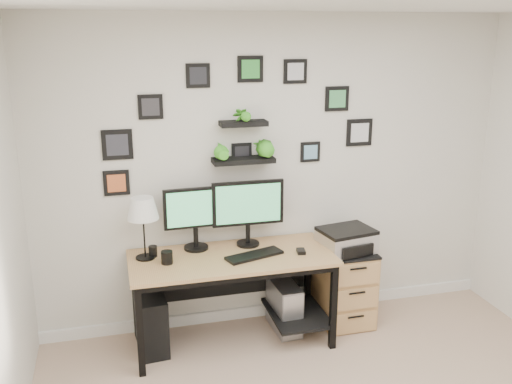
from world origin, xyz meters
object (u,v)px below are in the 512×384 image
object	(u,v)px
monitor_left	(195,214)
monitor_right	(248,208)
desk	(235,268)
mug	(167,257)
file_cabinet	(344,285)
pc_tower_grey	(284,306)
pc_tower_black	(151,321)
table_lamp	(143,210)
printer	(346,240)

from	to	relation	value
monitor_left	monitor_right	distance (m)	0.43
monitor_left	monitor_right	bearing A→B (deg)	-3.05
desk	mug	xyz separation A→B (m)	(-0.54, -0.05, 0.17)
mug	file_cabinet	world-z (taller)	mug
desk	pc_tower_grey	bearing A→B (deg)	5.51
pc_tower_black	pc_tower_grey	size ratio (longest dim) A/B	1.08
file_cabinet	table_lamp	bearing A→B (deg)	178.86
pc_tower_black	table_lamp	bearing A→B (deg)	94.81
pc_tower_black	file_cabinet	size ratio (longest dim) A/B	0.70
printer	monitor_left	bearing A→B (deg)	172.27
mug	pc_tower_black	world-z (taller)	mug
desk	file_cabinet	world-z (taller)	desk
monitor_right	file_cabinet	xyz separation A→B (m)	(0.83, -0.10, -0.74)
mug	pc_tower_grey	xyz separation A→B (m)	(0.97, 0.10, -0.59)
monitor_left	table_lamp	world-z (taller)	monitor_left
desk	monitor_right	size ratio (longest dim) A/B	2.72
monitor_left	pc_tower_grey	world-z (taller)	monitor_left
mug	desk	bearing A→B (deg)	5.74
monitor_left	pc_tower_black	world-z (taller)	monitor_left
monitor_right	pc_tower_black	world-z (taller)	monitor_right
monitor_right	mug	distance (m)	0.77
table_lamp	file_cabinet	bearing A→B (deg)	-1.14
monitor_right	printer	size ratio (longest dim) A/B	1.23
file_cabinet	printer	size ratio (longest dim) A/B	1.39
mug	printer	bearing A→B (deg)	2.59
mug	pc_tower_black	bearing A→B (deg)	146.92
monitor_right	printer	world-z (taller)	monitor_right
mug	table_lamp	bearing A→B (deg)	136.29
desk	pc_tower_grey	world-z (taller)	desk
monitor_left	file_cabinet	size ratio (longest dim) A/B	0.77
desk	printer	world-z (taller)	printer
desk	table_lamp	size ratio (longest dim) A/B	3.25
monitor_right	mug	bearing A→B (deg)	-162.81
monitor_right	pc_tower_grey	bearing A→B (deg)	-22.41
file_cabinet	printer	world-z (taller)	printer
mug	printer	world-z (taller)	printer
table_lamp	pc_tower_black	bearing A→B (deg)	-80.12
table_lamp	monitor_left	bearing A→B (deg)	12.26
pc_tower_black	printer	bearing A→B (deg)	-5.96
printer	mug	bearing A→B (deg)	-177.41
pc_tower_grey	file_cabinet	distance (m)	0.56
desk	table_lamp	distance (m)	0.87
printer	monitor_right	bearing A→B (deg)	169.85
table_lamp	file_cabinet	world-z (taller)	table_lamp
desk	pc_tower_black	bearing A→B (deg)	176.75
mug	file_cabinet	bearing A→B (deg)	4.25
monitor_left	pc_tower_black	size ratio (longest dim) A/B	1.09
table_lamp	mug	size ratio (longest dim) A/B	4.94
monitor_right	printer	distance (m)	0.88
desk	monitor_left	size ratio (longest dim) A/B	3.11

